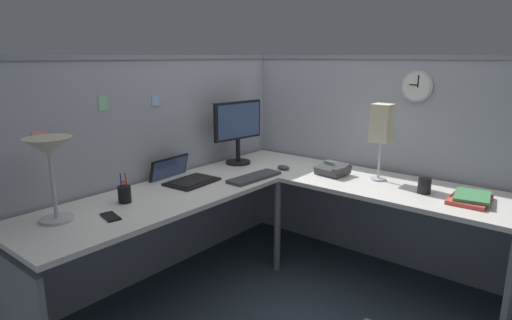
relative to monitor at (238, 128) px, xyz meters
name	(u,v)px	position (x,y,z in m)	size (l,w,h in m)	color
ground_plane	(281,285)	(-0.27, -0.64, -1.02)	(6.80, 6.80, 0.00)	#2D3842
cubicle_wall_back	(156,167)	(-0.64, 0.23, -0.23)	(2.57, 0.12, 1.58)	#999EA8
cubicle_wall_right	(376,159)	(0.60, -0.90, -0.23)	(0.12, 2.37, 1.58)	#999EA8
desk	(276,207)	(-0.42, -0.69, -0.39)	(2.35, 2.15, 0.73)	silver
monitor	(238,128)	(0.00, 0.00, 0.00)	(0.46, 0.20, 0.50)	black
laptop	(182,177)	(-0.61, -0.01, -0.27)	(0.36, 0.40, 0.22)	black
keyboard	(254,177)	(-0.26, -0.38, -0.28)	(0.43, 0.14, 0.02)	#38383D
computer_mouse	(283,167)	(0.07, -0.39, -0.28)	(0.06, 0.10, 0.03)	#38383D
desk_lamp_dome	(49,153)	(-1.52, -0.07, 0.07)	(0.24, 0.24, 0.44)	#B7BABF
pen_cup	(125,194)	(-1.13, -0.10, -0.24)	(0.08, 0.08, 0.18)	black
cell_phone	(111,217)	(-1.32, -0.25, -0.29)	(0.07, 0.14, 0.01)	black
office_phone	(333,170)	(0.18, -0.76, -0.26)	(0.22, 0.23, 0.11)	#38383D
book_stack	(471,198)	(0.17, -1.69, -0.27)	(0.30, 0.23, 0.04)	#BF3F38
desk_lamp_paper	(382,125)	(0.27, -1.07, 0.09)	(0.13, 0.13, 0.53)	#B7BABF
coffee_mug	(424,186)	(0.16, -1.42, -0.25)	(0.08, 0.08, 0.10)	black
wall_clock	(417,86)	(0.54, -1.19, 0.34)	(0.04, 0.22, 0.22)	#B7BABF
pinned_note_leftmost	(156,101)	(-0.65, 0.18, 0.25)	(0.06, 0.00, 0.07)	#99B7E5
pinned_note_middle	(103,103)	(-1.05, 0.18, 0.27)	(0.06, 0.00, 0.09)	#8CCC99
pinned_note_rightmost	(40,138)	(-1.45, 0.18, 0.11)	(0.08, 0.00, 0.08)	pink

